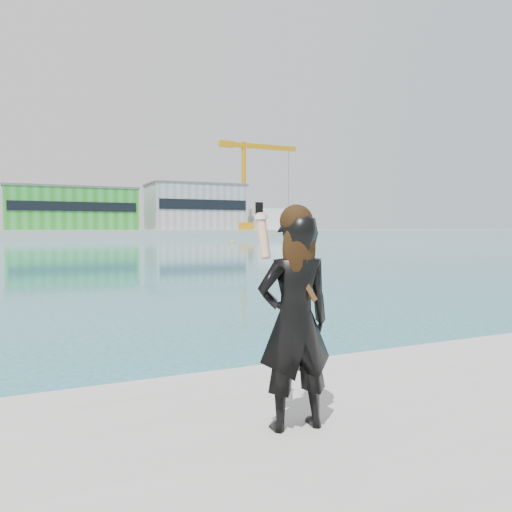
{
  "coord_description": "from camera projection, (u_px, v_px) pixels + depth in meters",
  "views": [
    {
      "loc": [
        -2.45,
        -3.98,
        2.32
      ],
      "look_at": [
        -0.62,
        -0.01,
        2.08
      ],
      "focal_mm": 35.0,
      "sensor_mm": 36.0,
      "label": 1
    }
  ],
  "objects": [
    {
      "name": "ground",
      "position": [
        314.0,
        472.0,
        4.76
      ],
      "size": [
        500.0,
        500.0,
        0.0
      ],
      "primitive_type": "plane",
      "color": "#1A5D7A",
      "rests_on": "ground"
    },
    {
      "name": "far_quay",
      "position": [
        37.0,
        234.0,
        122.55
      ],
      "size": [
        320.0,
        40.0,
        2.0
      ],
      "primitive_type": "cube",
      "color": "#9E9E99",
      "rests_on": "ground"
    },
    {
      "name": "warehouse_green",
      "position": [
        72.0,
        209.0,
        123.73
      ],
      "size": [
        30.6,
        16.36,
        10.5
      ],
      "color": "#258A22",
      "rests_on": "far_quay"
    },
    {
      "name": "woman",
      "position": [
        295.0,
        315.0,
        3.76
      ],
      "size": [
        0.62,
        0.43,
        1.72
      ],
      "rotation": [
        0.0,
        0.0,
        3.07
      ],
      "color": "black",
      "rests_on": "near_quay"
    },
    {
      "name": "warehouse_grey_right",
      "position": [
        195.0,
        207.0,
        137.06
      ],
      "size": [
        25.5,
        15.35,
        12.5
      ],
      "color": "gray",
      "rests_on": "far_quay"
    },
    {
      "name": "ancillary_shed",
      "position": [
        270.0,
        219.0,
        144.66
      ],
      "size": [
        12.0,
        10.0,
        6.0
      ],
      "primitive_type": "cube",
      "color": "silver",
      "rests_on": "far_quay"
    },
    {
      "name": "dock_crane",
      "position": [
        248.0,
        182.0,
        136.8
      ],
      "size": [
        23.0,
        4.0,
        24.0
      ],
      "color": "orange",
      "rests_on": "far_quay"
    },
    {
      "name": "buoy_near",
      "position": [
        232.0,
        243.0,
        79.18
      ],
      "size": [
        0.5,
        0.5,
        0.5
      ],
      "primitive_type": "sphere",
      "color": "yellow",
      "rests_on": "ground"
    },
    {
      "name": "flagpole_right",
      "position": [
        135.0,
        212.0,
        123.34
      ],
      "size": [
        1.28,
        0.16,
        8.0
      ],
      "color": "silver",
      "rests_on": "far_quay"
    }
  ]
}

